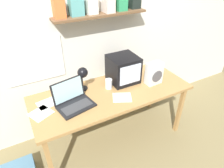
% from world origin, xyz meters
% --- Properties ---
extents(ground_plane, '(12.00, 12.00, 0.00)m').
position_xyz_m(ground_plane, '(0.00, 0.00, 0.00)').
color(ground_plane, olive).
extents(back_wall, '(5.60, 0.24, 2.60)m').
position_xyz_m(back_wall, '(-0.00, 0.49, 1.31)').
color(back_wall, silver).
rests_on(back_wall, ground_plane).
extents(corner_desk, '(1.78, 0.71, 0.74)m').
position_xyz_m(corner_desk, '(0.00, 0.00, 0.68)').
color(corner_desk, '#A77B45').
rests_on(corner_desk, ground_plane).
extents(crt_monitor, '(0.33, 0.33, 0.31)m').
position_xyz_m(crt_monitor, '(0.23, 0.15, 0.89)').
color(crt_monitor, black).
rests_on(crt_monitor, corner_desk).
extents(laptop, '(0.40, 0.34, 0.25)m').
position_xyz_m(laptop, '(-0.46, -0.01, 0.80)').
color(laptop, black).
rests_on(laptop, corner_desk).
extents(desk_lamp, '(0.12, 0.17, 0.31)m').
position_xyz_m(desk_lamp, '(-0.28, 0.14, 0.96)').
color(desk_lamp, black).
rests_on(desk_lamp, corner_desk).
extents(juice_glass, '(0.08, 0.08, 0.11)m').
position_xyz_m(juice_glass, '(-0.00, 0.08, 0.79)').
color(juice_glass, white).
rests_on(juice_glass, corner_desk).
extents(space_heater, '(0.19, 0.12, 0.26)m').
position_xyz_m(space_heater, '(0.51, -0.07, 0.87)').
color(space_heater, silver).
rests_on(space_heater, corner_desk).
extents(loose_paper_near_laptop, '(0.25, 0.23, 0.00)m').
position_xyz_m(loose_paper_near_laptop, '(0.04, -0.15, 0.74)').
color(loose_paper_near_laptop, white).
rests_on(loose_paper_near_laptop, corner_desk).
extents(printed_handout, '(0.25, 0.25, 0.00)m').
position_xyz_m(printed_handout, '(-0.78, -0.00, 0.74)').
color(printed_handout, white).
rests_on(printed_handout, corner_desk).
extents(loose_paper_near_monitor, '(0.21, 0.19, 0.00)m').
position_xyz_m(loose_paper_near_monitor, '(-0.70, 0.12, 0.74)').
color(loose_paper_near_monitor, silver).
rests_on(loose_paper_near_monitor, corner_desk).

